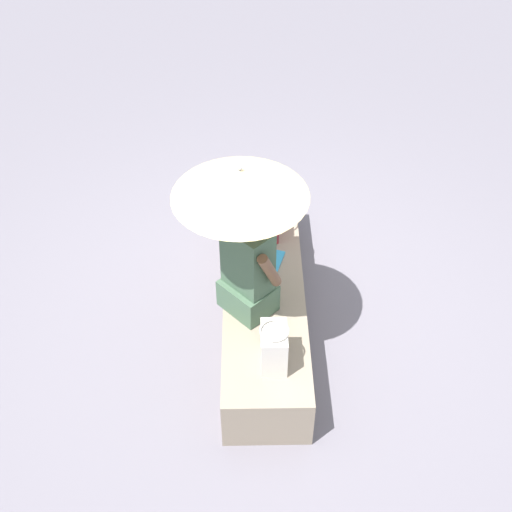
% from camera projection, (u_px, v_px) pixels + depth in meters
% --- Properties ---
extents(ground_plane, '(14.00, 14.00, 0.00)m').
position_uv_depth(ground_plane, '(263.00, 317.00, 5.10)').
color(ground_plane, slate).
extents(stone_bench, '(2.22, 0.58, 0.41)m').
position_uv_depth(stone_bench, '(263.00, 298.00, 4.97)').
color(stone_bench, gray).
rests_on(stone_bench, ground).
extents(person_seated, '(0.48, 0.47, 0.90)m').
position_uv_depth(person_seated, '(248.00, 266.00, 4.36)').
color(person_seated, '#47664C').
rests_on(person_seated, stone_bench).
extents(parasol, '(0.85, 0.85, 1.15)m').
position_uv_depth(parasol, '(240.00, 183.00, 3.96)').
color(parasol, '#B7B7BC').
rests_on(parasol, stone_bench).
extents(handbag_black, '(0.27, 0.20, 0.35)m').
position_uv_depth(handbag_black, '(270.00, 215.00, 5.09)').
color(handbag_black, '#B2333D').
rests_on(handbag_black, stone_bench).
extents(tote_bag_canvas, '(0.24, 0.18, 0.32)m').
position_uv_depth(tote_bag_canvas, '(274.00, 347.00, 4.16)').
color(tote_bag_canvas, silver).
rests_on(tote_bag_canvas, stone_bench).
extents(magazine, '(0.33, 0.28, 0.01)m').
position_uv_depth(magazine, '(267.00, 262.00, 4.95)').
color(magazine, '#339ED1').
rests_on(magazine, stone_bench).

